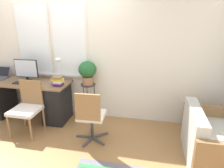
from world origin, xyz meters
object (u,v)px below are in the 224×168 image
at_px(mouse, 38,84).
at_px(desk_chair_wooden, 27,106).
at_px(book_stack, 58,81).
at_px(couch_loveseat, 212,142).
at_px(potted_plant, 87,71).
at_px(keyboard, 24,83).
at_px(office_chair_swivel, 91,115).
at_px(desk_lamp, 58,65).
at_px(monitor, 26,70).
at_px(plant_stand, 88,88).

xyz_separation_m(mouse, desk_chair_wooden, (-0.02, -0.35, -0.29)).
bearing_deg(book_stack, mouse, -175.69).
height_order(couch_loveseat, potted_plant, potted_plant).
distance_m(keyboard, office_chair_swivel, 1.51).
height_order(desk_chair_wooden, office_chair_swivel, desk_chair_wooden).
height_order(desk_lamp, desk_chair_wooden, desk_lamp).
relative_size(mouse, couch_loveseat, 0.06).
height_order(monitor, plant_stand, monitor).
height_order(monitor, desk_chair_wooden, monitor).
relative_size(book_stack, potted_plant, 0.49).
bearing_deg(desk_chair_wooden, couch_loveseat, -2.13).
bearing_deg(monitor, desk_lamp, 7.53).
height_order(mouse, potted_plant, potted_plant).
height_order(book_stack, potted_plant, potted_plant).
distance_m(book_stack, desk_chair_wooden, 0.67).
height_order(desk_lamp, office_chair_swivel, desk_lamp).
relative_size(mouse, potted_plant, 0.16).
distance_m(monitor, potted_plant, 1.18).
distance_m(book_stack, plant_stand, 0.58).
distance_m(keyboard, book_stack, 0.68).
xyz_separation_m(desk_lamp, book_stack, (0.07, -0.22, -0.24)).
bearing_deg(book_stack, monitor, 169.00).
height_order(monitor, office_chair_swivel, monitor).
bearing_deg(plant_stand, potted_plant, 0.00).
distance_m(desk_lamp, plant_stand, 0.71).
height_order(desk_lamp, book_stack, desk_lamp).
bearing_deg(plant_stand, keyboard, -164.76).
relative_size(keyboard, book_stack, 1.85).
distance_m(mouse, desk_chair_wooden, 0.46).
height_order(monitor, book_stack, monitor).
distance_m(desk_lamp, office_chair_swivel, 1.22).
distance_m(desk_chair_wooden, couch_loveseat, 2.95).
relative_size(mouse, office_chair_swivel, 0.08).
relative_size(book_stack, plant_stand, 0.30).
bearing_deg(book_stack, couch_loveseat, -11.40).
bearing_deg(desk_chair_wooden, office_chair_swivel, -3.42).
xyz_separation_m(book_stack, plant_stand, (0.47, 0.28, -0.21)).
bearing_deg(book_stack, desk_chair_wooden, -137.10).
height_order(desk_chair_wooden, plant_stand, desk_chair_wooden).
xyz_separation_m(plant_stand, potted_plant, (0.00, 0.00, 0.34)).
distance_m(monitor, couch_loveseat, 3.37).
bearing_deg(monitor, desk_chair_wooden, -60.88).
relative_size(mouse, desk_lamp, 0.16).
bearing_deg(monitor, keyboard, -82.02).
xyz_separation_m(monitor, keyboard, (0.02, -0.17, -0.22)).
distance_m(keyboard, potted_plant, 1.21).
distance_m(office_chair_swivel, potted_plant, 0.93).
bearing_deg(potted_plant, mouse, -160.28).
relative_size(monitor, couch_loveseat, 0.42).
xyz_separation_m(desk_chair_wooden, potted_plant, (0.88, 0.66, 0.49)).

